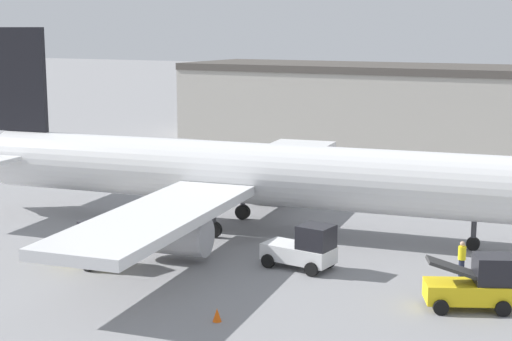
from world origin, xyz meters
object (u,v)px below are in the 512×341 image
at_px(airplane, 239,174).
at_px(baggage_tug, 91,244).
at_px(belt_loader_truck, 476,284).
at_px(safety_cone_near, 217,315).
at_px(pushback_tug, 304,248).
at_px(ground_crew_worker, 462,258).

distance_m(airplane, baggage_tug, 10.21).
relative_size(baggage_tug, belt_loader_truck, 0.85).
xyz_separation_m(belt_loader_truck, safety_cone_near, (-8.74, -6.28, -0.79)).
bearing_deg(pushback_tug, belt_loader_truck, -5.24).
height_order(ground_crew_worker, baggage_tug, baggage_tug).
bearing_deg(ground_crew_worker, baggage_tug, -57.90).
bearing_deg(pushback_tug, ground_crew_worker, 25.10).
height_order(ground_crew_worker, safety_cone_near, ground_crew_worker).
bearing_deg(baggage_tug, pushback_tug, 36.62).
relative_size(airplane, ground_crew_worker, 23.95).
xyz_separation_m(airplane, baggage_tug, (-3.06, -9.47, -2.26)).
distance_m(ground_crew_worker, belt_loader_truck, 4.42).
distance_m(pushback_tug, safety_cone_near, 8.00).
bearing_deg(baggage_tug, ground_crew_worker, 34.74).
height_order(pushback_tug, safety_cone_near, pushback_tug).
xyz_separation_m(baggage_tug, pushback_tug, (9.61, 4.22, 0.01)).
xyz_separation_m(ground_crew_worker, belt_loader_truck, (1.56, -4.13, 0.17)).
bearing_deg(airplane, ground_crew_worker, -19.92).
bearing_deg(baggage_tug, safety_cone_near, -8.71).
relative_size(airplane, pushback_tug, 11.13).
bearing_deg(airplane, safety_cone_near, -72.44).
bearing_deg(baggage_tug, belt_loader_truck, 20.83).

